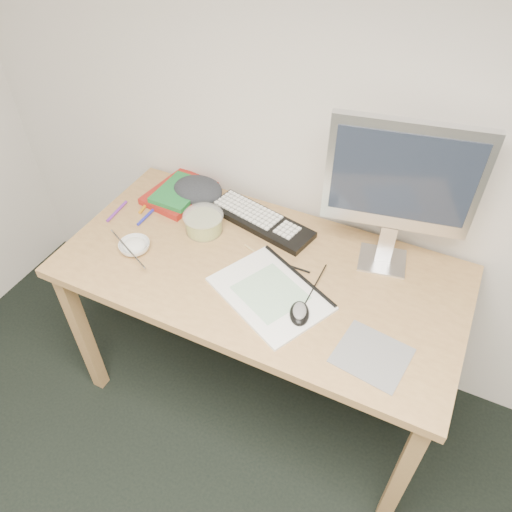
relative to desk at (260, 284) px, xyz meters
The scene contains 18 objects.
desk is the anchor object (origin of this frame).
mousepad 0.50m from the desk, 22.22° to the right, with size 0.20×0.19×0.00m, color slate.
sketchpad 0.15m from the desk, 49.85° to the right, with size 0.37×0.26×0.01m, color white.
keyboard 0.26m from the desk, 115.02° to the left, with size 0.42×0.13×0.03m, color black.
monitor 0.60m from the desk, 30.53° to the left, with size 0.47×0.17×0.54m.
mouse 0.27m from the desk, 34.91° to the right, with size 0.06×0.10×0.03m, color black.
rice_bowl 0.47m from the desk, 165.49° to the right, with size 0.11×0.11×0.03m, color silver.
chopsticks 0.48m from the desk, 161.25° to the right, with size 0.02×0.02×0.24m, color #ABABAE.
fruit_tub 0.31m from the desk, 162.08° to the left, with size 0.15×0.15×0.07m, color #D8C74C.
book_red 0.54m from the desk, 154.06° to the left, with size 0.20×0.27×0.03m, color maroon.
book_green 0.52m from the desk, 154.90° to the left, with size 0.16×0.22×0.02m, color #1B6E30.
cloth_lump 0.49m from the desk, 147.48° to the left, with size 0.17×0.14×0.07m, color #292D31.
pencil_pink 0.10m from the desk, 41.25° to the left, with size 0.01×0.01×0.18m, color pink.
pencil_tan 0.10m from the desk, 101.84° to the left, with size 0.01×0.01×0.19m, color tan.
pencil_black 0.12m from the desk, 36.68° to the left, with size 0.01×0.01×0.19m, color black.
marker_blue 0.53m from the desk, behind, with size 0.01×0.01×0.13m, color #2125B6.
marker_orange 0.58m from the desk, 166.76° to the left, with size 0.01×0.01×0.14m, color orange.
marker_purple 0.65m from the desk, behind, with size 0.01×0.01×0.13m, color #6C2999.
Camera 1 is at (0.17, 0.33, 1.98)m, focal length 35.00 mm.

